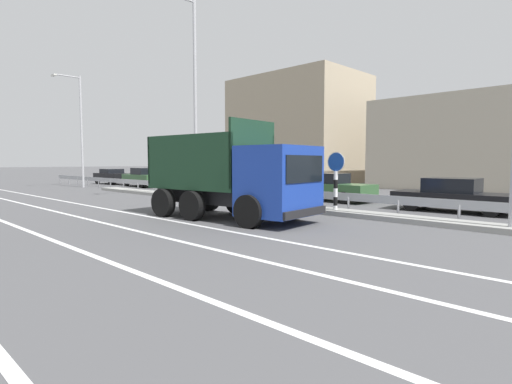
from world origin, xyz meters
TOP-DOWN VIEW (x-y plane):
  - ground_plane at (0.00, 0.00)m, footprint 320.00×320.00m
  - lane_strip_0 at (2.09, -3.10)m, footprint 55.55×0.16m
  - lane_strip_1 at (2.09, -4.98)m, footprint 55.55×0.16m
  - lane_strip_2 at (2.09, -7.23)m, footprint 55.55×0.16m
  - median_island at (0.00, 2.43)m, footprint 30.55×1.10m
  - median_guardrail at (-0.00, 3.35)m, footprint 55.55×0.09m
  - dump_truck at (2.95, -1.21)m, footprint 6.67×3.22m
  - median_road_sign at (4.21, 2.43)m, footprint 0.76×0.16m
  - street_lamp_0 at (-19.46, 2.14)m, footprint 0.70×2.13m
  - street_lamp_1 at (-4.65, 2.22)m, footprint 0.71×2.17m
  - parked_car_0 at (-22.28, 6.13)m, footprint 4.05×2.01m
  - parked_car_1 at (-16.64, 6.10)m, footprint 4.95×2.19m
  - parked_car_2 at (-10.75, 6.58)m, footprint 4.93×2.17m
  - parked_car_3 at (-5.11, 6.54)m, footprint 3.89×1.96m
  - parked_car_4 at (0.91, 6.75)m, footprint 4.96×1.96m
  - parked_car_5 at (7.30, 6.41)m, footprint 4.80×2.19m
  - background_building_0 at (-13.12, 21.89)m, footprint 12.64×8.88m
  - background_building_1 at (5.28, 23.98)m, footprint 16.36×13.04m

SIDE VIEW (x-z plane):
  - ground_plane at x=0.00m, z-range 0.00..0.00m
  - lane_strip_0 at x=2.09m, z-range 0.00..0.01m
  - lane_strip_1 at x=2.09m, z-range 0.00..0.01m
  - lane_strip_2 at x=2.09m, z-range 0.00..0.01m
  - median_island at x=0.00m, z-range 0.00..0.18m
  - median_guardrail at x=0.00m, z-range 0.18..0.96m
  - parked_car_5 at x=7.30m, z-range 0.00..1.39m
  - parked_car_0 at x=-22.28m, z-range 0.03..1.43m
  - parked_car_4 at x=0.91m, z-range 0.00..1.47m
  - parked_car_2 at x=-10.75m, z-range 0.03..1.45m
  - parked_car_3 at x=-5.11m, z-range 0.01..1.50m
  - parked_car_1 at x=-16.64m, z-range 0.00..1.56m
  - median_road_sign at x=4.21m, z-range 0.08..2.50m
  - dump_truck at x=2.95m, z-range -0.43..3.03m
  - background_building_1 at x=5.28m, z-range 0.00..6.74m
  - street_lamp_0 at x=-19.46m, z-range 0.47..9.28m
  - background_building_0 at x=-13.12m, z-range 0.00..10.56m
  - street_lamp_1 at x=-4.65m, z-range 0.49..11.08m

